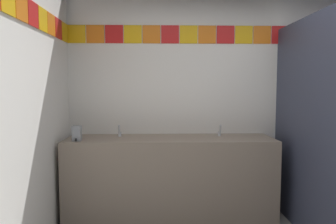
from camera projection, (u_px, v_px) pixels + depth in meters
wall_back at (224, 94)px, 3.78m from camera, size 3.73×0.09×2.75m
vanity_counter at (170, 176)px, 3.51m from camera, size 2.30×0.59×0.90m
faucet_left at (120, 132)px, 3.54m from camera, size 0.04×0.10×0.14m
faucet_right at (220, 132)px, 3.57m from camera, size 0.04×0.10×0.14m
soap_dispenser at (77, 133)px, 3.26m from camera, size 0.09×0.09×0.16m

